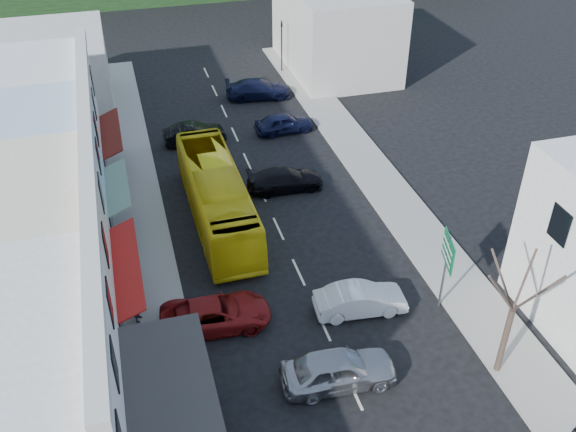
# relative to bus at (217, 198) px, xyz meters

# --- Properties ---
(ground) EXTENTS (120.00, 120.00, 0.00)m
(ground) POSITION_rel_bus_xyz_m (3.11, -9.74, -1.55)
(ground) COLOR black
(ground) RESTS_ON ground
(sidewalk_left) EXTENTS (3.00, 52.00, 0.15)m
(sidewalk_left) POSITION_rel_bus_xyz_m (-4.39, 0.26, -1.48)
(sidewalk_left) COLOR gray
(sidewalk_left) RESTS_ON ground
(sidewalk_right) EXTENTS (3.00, 52.00, 0.15)m
(sidewalk_right) POSITION_rel_bus_xyz_m (10.61, 0.26, -1.48)
(sidewalk_right) COLOR gray
(sidewalk_right) RESTS_ON ground
(shopfront_row) EXTENTS (8.25, 30.00, 8.00)m
(shopfront_row) POSITION_rel_bus_xyz_m (-9.38, -4.74, 2.45)
(shopfront_row) COLOR silver
(shopfront_row) RESTS_ON ground
(distant_block_left) EXTENTS (8.00, 10.00, 6.00)m
(distant_block_left) POSITION_rel_bus_xyz_m (-8.89, 17.26, 1.45)
(distant_block_left) COLOR #B7B2A8
(distant_block_left) RESTS_ON ground
(distant_block_right) EXTENTS (8.00, 12.00, 7.00)m
(distant_block_right) POSITION_rel_bus_xyz_m (14.11, 20.26, 1.95)
(distant_block_right) COLOR #B7B2A8
(distant_block_right) RESTS_ON ground
(bus) EXTENTS (2.63, 11.63, 3.10)m
(bus) POSITION_rel_bus_xyz_m (0.00, 0.00, 0.00)
(bus) COLOR yellow
(bus) RESTS_ON ground
(car_silver) EXTENTS (4.50, 2.06, 1.40)m
(car_silver) POSITION_rel_bus_xyz_m (2.62, -13.20, -0.85)
(car_silver) COLOR #A6A6AB
(car_silver) RESTS_ON ground
(car_white) EXTENTS (4.54, 2.17, 1.40)m
(car_white) POSITION_rel_bus_xyz_m (5.09, -9.33, -0.85)
(car_white) COLOR white
(car_white) RESTS_ON ground
(car_red) EXTENTS (4.70, 2.15, 1.40)m
(car_red) POSITION_rel_bus_xyz_m (-1.67, -8.40, -0.85)
(car_red) COLOR maroon
(car_red) RESTS_ON ground
(car_black_near) EXTENTS (4.57, 2.01, 1.40)m
(car_black_near) POSITION_rel_bus_xyz_m (4.63, 2.24, -0.85)
(car_black_near) COLOR black
(car_black_near) RESTS_ON ground
(car_navy_mid) EXTENTS (4.48, 2.02, 1.40)m
(car_navy_mid) POSITION_rel_bus_xyz_m (6.59, 9.67, -0.85)
(car_navy_mid) COLOR black
(car_navy_mid) RESTS_ON ground
(car_black_far) EXTENTS (4.46, 1.95, 1.40)m
(car_black_far) POSITION_rel_bus_xyz_m (0.19, 9.82, -0.85)
(car_black_far) COLOR black
(car_black_far) RESTS_ON ground
(car_navy_far) EXTENTS (4.69, 2.38, 1.40)m
(car_navy_far) POSITION_rel_bus_xyz_m (6.23, 15.92, -0.85)
(car_navy_far) COLOR black
(car_navy_far) RESTS_ON ground
(pedestrian_left) EXTENTS (0.57, 0.69, 1.70)m
(pedestrian_left) POSITION_rel_bus_xyz_m (-5.13, -7.21, -0.55)
(pedestrian_left) COLOR black
(pedestrian_left) RESTS_ON sidewalk_left
(direction_sign) EXTENTS (1.13, 1.99, 4.19)m
(direction_sign) POSITION_rel_bus_xyz_m (8.91, -10.04, 0.55)
(direction_sign) COLOR #075E30
(direction_sign) RESTS_ON ground
(street_tree) EXTENTS (3.87, 3.87, 7.13)m
(street_tree) POSITION_rel_bus_xyz_m (9.41, -14.47, 2.01)
(street_tree) COLOR #332720
(street_tree) RESTS_ON ground
(traffic_signal) EXTENTS (0.67, 1.00, 4.48)m
(traffic_signal) POSITION_rel_bus_xyz_m (9.42, 20.54, 0.69)
(traffic_signal) COLOR black
(traffic_signal) RESTS_ON ground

